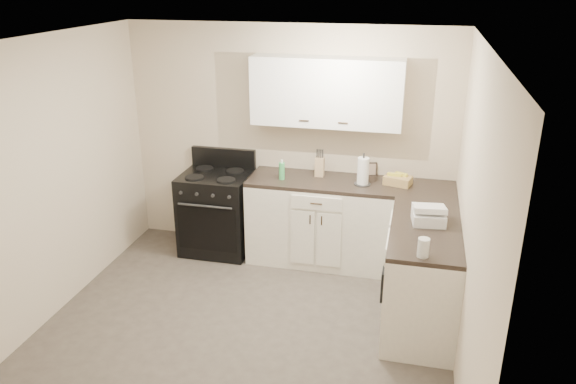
% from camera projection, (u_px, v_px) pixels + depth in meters
% --- Properties ---
extents(floor, '(3.60, 3.60, 0.00)m').
position_uv_depth(floor, '(243.00, 332.00, 4.97)').
color(floor, '#473F38').
rests_on(floor, ground).
extents(ceiling, '(3.60, 3.60, 0.00)m').
position_uv_depth(ceiling, '(233.00, 43.00, 4.06)').
color(ceiling, white).
rests_on(ceiling, wall_back).
extents(wall_back, '(3.60, 0.00, 3.60)m').
position_uv_depth(wall_back, '(289.00, 141.00, 6.15)').
color(wall_back, beige).
rests_on(wall_back, ground).
extents(wall_right, '(0.00, 3.60, 3.60)m').
position_uv_depth(wall_right, '(471.00, 224.00, 4.13)').
color(wall_right, beige).
rests_on(wall_right, ground).
extents(wall_left, '(0.00, 3.60, 3.60)m').
position_uv_depth(wall_left, '(42.00, 184.00, 4.90)').
color(wall_left, beige).
rests_on(wall_left, ground).
extents(wall_front, '(3.60, 0.00, 3.60)m').
position_uv_depth(wall_front, '(130.00, 332.00, 2.89)').
color(wall_front, beige).
rests_on(wall_front, ground).
extents(base_cabinets_back, '(1.55, 0.60, 0.90)m').
position_uv_depth(base_cabinets_back, '(321.00, 222.00, 6.08)').
color(base_cabinets_back, silver).
rests_on(base_cabinets_back, floor).
extents(base_cabinets_right, '(0.60, 1.90, 0.90)m').
position_uv_depth(base_cabinets_right, '(422.00, 261.00, 5.26)').
color(base_cabinets_right, silver).
rests_on(base_cabinets_right, floor).
extents(countertop_back, '(1.55, 0.60, 0.04)m').
position_uv_depth(countertop_back, '(322.00, 182.00, 5.90)').
color(countertop_back, black).
rests_on(countertop_back, base_cabinets_back).
extents(countertop_right, '(0.60, 1.90, 0.04)m').
position_uv_depth(countertop_right, '(426.00, 216.00, 5.09)').
color(countertop_right, black).
rests_on(countertop_right, base_cabinets_right).
extents(upper_cabinets, '(1.55, 0.30, 0.70)m').
position_uv_depth(upper_cabinets, '(327.00, 92.00, 5.70)').
color(upper_cabinets, white).
rests_on(upper_cabinets, wall_back).
extents(stove, '(0.75, 0.64, 0.90)m').
position_uv_depth(stove, '(217.00, 212.00, 6.30)').
color(stove, black).
rests_on(stove, floor).
extents(knife_block, '(0.10, 0.09, 0.21)m').
position_uv_depth(knife_block, '(320.00, 167.00, 5.98)').
color(knife_block, tan).
rests_on(knife_block, countertop_back).
extents(paper_towel, '(0.13, 0.13, 0.28)m').
position_uv_depth(paper_towel, '(363.00, 171.00, 5.72)').
color(paper_towel, white).
rests_on(paper_towel, countertop_back).
extents(soap_bottle, '(0.08, 0.08, 0.18)m').
position_uv_depth(soap_bottle, '(282.00, 171.00, 5.89)').
color(soap_bottle, '#44B15E').
rests_on(soap_bottle, countertop_back).
extents(picture_frame, '(0.12, 0.07, 0.15)m').
position_uv_depth(picture_frame, '(371.00, 169.00, 6.00)').
color(picture_frame, black).
rests_on(picture_frame, countertop_back).
extents(wicker_basket, '(0.30, 0.24, 0.09)m').
position_uv_depth(wicker_basket, '(398.00, 180.00, 5.76)').
color(wicker_basket, '#A5894E').
rests_on(wicker_basket, countertop_right).
extents(countertop_grill, '(0.30, 0.29, 0.10)m').
position_uv_depth(countertop_grill, '(428.00, 217.00, 4.87)').
color(countertop_grill, white).
rests_on(countertop_grill, countertop_right).
extents(glass_jar, '(0.11, 0.11, 0.15)m').
position_uv_depth(glass_jar, '(423.00, 248.00, 4.29)').
color(glass_jar, silver).
rests_on(glass_jar, countertop_right).
extents(oven_mitt_near, '(0.02, 0.16, 0.28)m').
position_uv_depth(oven_mitt_near, '(383.00, 284.00, 4.78)').
color(oven_mitt_near, black).
rests_on(oven_mitt_near, base_cabinets_right).
extents(oven_mitt_far, '(0.02, 0.13, 0.23)m').
position_uv_depth(oven_mitt_far, '(384.00, 276.00, 4.99)').
color(oven_mitt_far, black).
rests_on(oven_mitt_far, base_cabinets_right).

